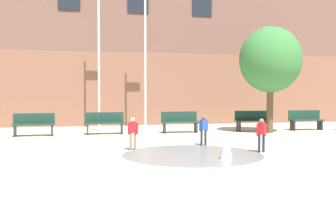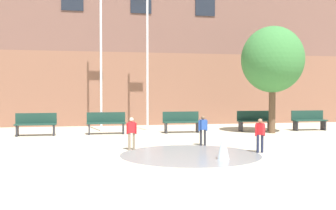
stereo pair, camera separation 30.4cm
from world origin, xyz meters
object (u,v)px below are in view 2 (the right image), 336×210
at_px(park_bench_under_right_flagpole, 181,122).
at_px(street_tree_near_building, 272,60).
at_px(park_bench_near_trashcan, 255,120).
at_px(child_running, 132,131).
at_px(park_bench_far_right, 309,120).
at_px(child_in_fountain, 260,133).
at_px(park_bench_under_left_flagpole, 36,124).
at_px(child_with_pink_shirt, 203,128).
at_px(park_bench_center, 106,123).
at_px(flagpole_left, 101,32).
at_px(flagpole_right, 148,39).

xyz_separation_m(park_bench_under_right_flagpole, street_tree_near_building, (3.77, -0.91, 2.65)).
bearing_deg(park_bench_near_trashcan, child_running, -141.95).
bearing_deg(park_bench_far_right, street_tree_near_building, -160.22).
xyz_separation_m(park_bench_under_right_flagpole, park_bench_near_trashcan, (3.41, 0.07, 0.00)).
relative_size(child_in_fountain, street_tree_near_building, 0.22).
height_order(park_bench_under_left_flagpole, child_running, child_running).
distance_m(child_with_pink_shirt, child_in_fountain, 2.15).
distance_m(park_bench_center, street_tree_near_building, 7.53).
bearing_deg(park_bench_under_right_flagpole, child_running, -119.53).
relative_size(park_bench_far_right, child_with_pink_shirt, 1.62).
xyz_separation_m(park_bench_far_right, flagpole_left, (-9.33, 1.50, 3.98)).
distance_m(park_bench_under_right_flagpole, street_tree_near_building, 4.70).
relative_size(park_bench_center, park_bench_under_right_flagpole, 1.00).
bearing_deg(park_bench_center, park_bench_under_left_flagpole, -177.90).
distance_m(park_bench_under_right_flagpole, flagpole_right, 4.13).
distance_m(park_bench_far_right, child_running, 9.77).
relative_size(park_bench_center, child_in_fountain, 1.62).
height_order(park_bench_under_right_flagpole, street_tree_near_building, street_tree_near_building).
xyz_separation_m(park_bench_center, child_in_fountain, (4.14, -5.99, 0.10)).
xyz_separation_m(park_bench_center, flagpole_right, (1.96, 1.33, 3.68)).
distance_m(park_bench_near_trashcan, child_running, 7.70).
xyz_separation_m(park_bench_near_trashcan, flagpole_right, (-4.66, 1.32, 3.68)).
relative_size(park_bench_under_left_flagpole, park_bench_under_right_flagpole, 1.00).
bearing_deg(child_running, park_bench_under_left_flagpole, 132.11).
distance_m(park_bench_center, park_bench_under_right_flagpole, 3.21).
bearing_deg(flagpole_left, street_tree_near_building, -17.88).
height_order(child_in_fountain, flagpole_right, flagpole_right).
bearing_deg(flagpole_right, park_bench_far_right, -11.72).
distance_m(park_bench_near_trashcan, flagpole_right, 6.09).
bearing_deg(park_bench_center, park_bench_under_right_flagpole, -1.17).
bearing_deg(street_tree_near_building, park_bench_under_left_flagpole, 174.93).
distance_m(child_in_fountain, flagpole_right, 8.43).
bearing_deg(park_bench_center, street_tree_near_building, -7.92).
xyz_separation_m(flagpole_right, street_tree_near_building, (5.02, -2.30, -1.03)).
bearing_deg(child_in_fountain, street_tree_near_building, 110.12).
bearing_deg(park_bench_near_trashcan, park_bench_under_left_flagpole, -179.36).
distance_m(park_bench_near_trashcan, child_with_pink_shirt, 5.58).
relative_size(park_bench_center, flagpole_left, 0.19).
xyz_separation_m(park_bench_under_left_flagpole, park_bench_center, (2.80, 0.10, 0.00)).
bearing_deg(park_bench_center, park_bench_far_right, -1.08).
distance_m(child_running, flagpole_right, 7.19).
bearing_deg(park_bench_near_trashcan, child_in_fountain, -112.48).
bearing_deg(flagpole_right, child_in_fountain, -73.40).
relative_size(park_bench_near_trashcan, child_running, 1.62).
bearing_deg(child_running, street_tree_near_building, 36.68).
bearing_deg(park_bench_near_trashcan, park_bench_far_right, -3.94).
distance_m(park_bench_far_right, flagpole_right, 8.25).
height_order(park_bench_under_right_flagpole, park_bench_far_right, same).
relative_size(child_with_pink_shirt, flagpole_left, 0.12).
bearing_deg(flagpole_left, child_with_pink_shirt, -60.73).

